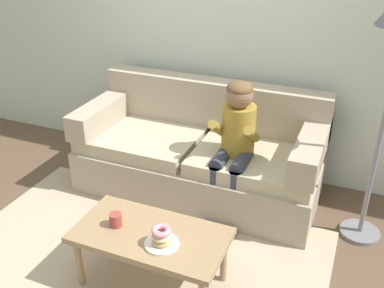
# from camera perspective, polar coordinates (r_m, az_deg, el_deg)

# --- Properties ---
(ground) EXTENTS (10.00, 10.00, 0.00)m
(ground) POSITION_cam_1_polar(r_m,az_deg,el_deg) (3.38, -5.66, -12.61)
(ground) COLOR brown
(wall_back) EXTENTS (8.00, 0.10, 2.80)m
(wall_back) POSITION_cam_1_polar(r_m,az_deg,el_deg) (3.95, 3.20, 16.14)
(wall_back) COLOR beige
(wall_back) RESTS_ON ground
(area_rug) EXTENTS (2.61, 1.81, 0.01)m
(area_rug) POSITION_cam_1_polar(r_m,az_deg,el_deg) (3.22, -7.80, -15.12)
(area_rug) COLOR tan
(area_rug) RESTS_ON ground
(couch) EXTENTS (2.03, 0.90, 0.91)m
(couch) POSITION_cam_1_polar(r_m,az_deg,el_deg) (3.80, 1.12, -1.44)
(couch) COLOR tan
(couch) RESTS_ON ground
(coffee_table) EXTENTS (0.97, 0.51, 0.42)m
(coffee_table) POSITION_cam_1_polar(r_m,az_deg,el_deg) (2.84, -5.38, -12.13)
(coffee_table) COLOR #937551
(coffee_table) RESTS_ON ground
(person_child) EXTENTS (0.34, 0.58, 1.10)m
(person_child) POSITION_cam_1_polar(r_m,az_deg,el_deg) (3.37, 5.62, 0.86)
(person_child) COLOR olive
(person_child) RESTS_ON ground
(plate) EXTENTS (0.21, 0.21, 0.01)m
(plate) POSITION_cam_1_polar(r_m,az_deg,el_deg) (2.71, -3.94, -12.79)
(plate) COLOR white
(plate) RESTS_ON coffee_table
(donut) EXTENTS (0.15, 0.15, 0.04)m
(donut) POSITION_cam_1_polar(r_m,az_deg,el_deg) (2.69, -3.96, -12.38)
(donut) COLOR tan
(donut) RESTS_ON plate
(donut_second) EXTENTS (0.16, 0.16, 0.04)m
(donut_second) POSITION_cam_1_polar(r_m,az_deg,el_deg) (2.67, -3.99, -11.79)
(donut_second) COLOR beige
(donut_second) RESTS_ON donut
(donut_third) EXTENTS (0.15, 0.15, 0.04)m
(donut_third) POSITION_cam_1_polar(r_m,az_deg,el_deg) (2.65, -4.01, -11.18)
(donut_third) COLOR pink
(donut_third) RESTS_ON donut_second
(mug) EXTENTS (0.08, 0.08, 0.09)m
(mug) POSITION_cam_1_polar(r_m,az_deg,el_deg) (2.86, -9.88, -9.67)
(mug) COLOR #993D38
(mug) RESTS_ON coffee_table
(toy_controller) EXTENTS (0.23, 0.09, 0.05)m
(toy_controller) POSITION_cam_1_polar(r_m,az_deg,el_deg) (3.55, -12.12, -10.46)
(toy_controller) COLOR red
(toy_controller) RESTS_ON ground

